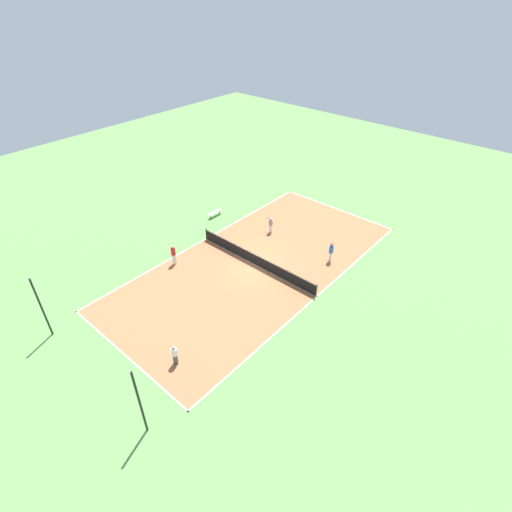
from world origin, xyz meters
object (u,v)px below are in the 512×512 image
object	(u,v)px
player_baseline_gray	(271,224)
fence_post_back_right	(42,308)
player_near_blue	(331,251)
tennis_ball_near_net	(277,203)
player_coach_red	(173,253)
player_near_white	(175,354)
tennis_net	(256,259)
bench	(215,213)
fence_post_back_left	(140,403)
tennis_ball_right_alley	(265,249)
tennis_ball_far_baseline	(228,293)

from	to	relation	value
player_baseline_gray	fence_post_back_right	world-z (taller)	fence_post_back_right
player_near_blue	player_baseline_gray	world-z (taller)	player_near_blue
tennis_ball_near_net	player_coach_red	bearing A→B (deg)	90.97
player_near_white	tennis_ball_near_net	world-z (taller)	player_near_white
tennis_net	bench	size ratio (longest dim) A/B	7.64
fence_post_back_right	fence_post_back_left	bearing A→B (deg)	180.00
fence_post_back_left	tennis_ball_right_alley	bearing A→B (deg)	-70.26
player_baseline_gray	fence_post_back_left	bearing A→B (deg)	132.00
bench	tennis_ball_near_net	size ratio (longest dim) A/B	22.40
tennis_net	player_baseline_gray	size ratio (longest dim) A/B	7.63
player_near_blue	tennis_ball_right_alley	world-z (taller)	player_near_blue
tennis_ball_far_baseline	tennis_ball_near_net	bearing A→B (deg)	-65.49
player_near_blue	fence_post_back_left	xyz separation A→B (m)	(-0.90, 18.79, 1.33)
player_near_blue	bench	bearing A→B (deg)	68.82
player_near_white	player_baseline_gray	world-z (taller)	player_baseline_gray
player_near_blue	fence_post_back_left	distance (m)	18.85
bench	fence_post_back_right	bearing A→B (deg)	9.86
player_coach_red	tennis_ball_near_net	size ratio (longest dim) A/B	26.14
player_near_blue	player_coach_red	bearing A→B (deg)	106.90
player_near_white	player_coach_red	distance (m)	10.23
tennis_ball_near_net	fence_post_back_left	xyz separation A→B (m)	(-10.39, 23.77, 2.26)
tennis_ball_far_baseline	bench	bearing A→B (deg)	-39.40
tennis_ball_near_net	player_baseline_gray	bearing A→B (deg)	122.44
tennis_ball_near_net	fence_post_back_left	distance (m)	26.04
tennis_ball_near_net	player_near_white	bearing A→B (deg)	112.21
fence_post_back_left	fence_post_back_right	world-z (taller)	same
player_baseline_gray	fence_post_back_right	distance (m)	19.25
bench	player_coach_red	xyz separation A→B (m)	(-3.10, 7.55, 0.66)
player_near_white	tennis_ball_right_alley	world-z (taller)	player_near_white
player_near_white	tennis_ball_far_baseline	world-z (taller)	player_near_white
player_near_blue	fence_post_back_right	xyz separation A→B (m)	(9.27, 18.79, 1.33)
bench	player_coach_red	world-z (taller)	player_coach_red
tennis_net	tennis_ball_right_alley	size ratio (longest dim) A/B	171.20
player_near_blue	player_coach_red	size ratio (longest dim) A/B	0.95
tennis_net	tennis_ball_far_baseline	size ratio (longest dim) A/B	171.20
player_coach_red	bench	bearing A→B (deg)	26.64
player_coach_red	player_near_white	bearing A→B (deg)	-124.75
bench	player_near_white	distance (m)	17.83
tennis_net	player_near_white	xyz separation A→B (m)	(-2.86, 10.63, 0.30)
player_near_blue	tennis_ball_far_baseline	distance (m)	9.09
tennis_ball_right_alley	tennis_net	bearing A→B (deg)	111.60
player_baseline_gray	tennis_ball_far_baseline	world-z (taller)	player_baseline_gray
bench	tennis_ball_right_alley	distance (m)	7.41
fence_post_back_right	player_near_white	bearing A→B (deg)	-154.68
tennis_net	bench	distance (m)	8.84
tennis_net	tennis_ball_near_net	xyz separation A→B (m)	(5.30, -9.37, -0.51)
player_baseline_gray	tennis_ball_far_baseline	size ratio (longest dim) A/B	22.43
player_near_white	tennis_ball_right_alley	xyz separation A→B (m)	(3.73, -12.81, -0.81)
player_near_white	fence_post_back_left	size ratio (longest dim) A/B	0.32
player_baseline_gray	tennis_ball_right_alley	world-z (taller)	player_baseline_gray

